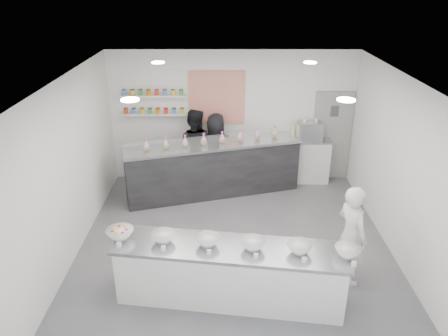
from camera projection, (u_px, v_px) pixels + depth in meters
The scene contains 26 objects.
floor at pixel (234, 248), 7.77m from camera, with size 6.00×6.00×0.00m, color #515156.
ceiling at pixel (236, 81), 6.55m from camera, with size 6.00×6.00×0.00m, color white.
back_wall at pixel (232, 117), 9.90m from camera, with size 5.50×5.50×0.00m, color white.
left_wall at pixel (68, 172), 7.17m from camera, with size 6.00×6.00×0.00m, color white.
right_wall at pixel (402, 172), 7.16m from camera, with size 6.00×6.00×0.00m, color white.
back_door at pixel (332, 136), 10.06m from camera, with size 0.88×0.04×2.10m, color gray.
pattern_panel at pixel (217, 98), 9.70m from camera, with size 1.25×0.03×1.20m, color #C32000.
jar_shelf_lower at pixel (154, 114), 9.77m from camera, with size 1.45×0.22×0.04m, color silver.
jar_shelf_upper at pixel (153, 96), 9.60m from camera, with size 1.45×0.22×0.04m, color silver.
preserve_jars at pixel (153, 102), 9.64m from camera, with size 1.45×0.10×0.56m, color red, non-canonical shape.
downlight_0 at pixel (130, 100), 5.65m from camera, with size 0.24×0.24×0.02m, color white.
downlight_1 at pixel (346, 100), 5.64m from camera, with size 0.24×0.24×0.02m, color white.
downlight_2 at pixel (158, 62), 8.02m from camera, with size 0.24×0.24×0.02m, color white.
downlight_3 at pixel (310, 63), 8.02m from camera, with size 0.24×0.24×0.02m, color white.
prep_counter at pixel (230, 273), 6.39m from camera, with size 3.37×0.77×0.92m, color silver.
back_bar at pixel (213, 169), 9.47m from camera, with size 3.80×0.70×1.18m, color black.
sneeze_guard at pixel (217, 142), 8.88m from camera, with size 3.75×0.02×0.32m, color white.
espresso_ledge at pixel (299, 161), 10.10m from camera, with size 1.38×0.44×1.03m, color silver.
espresso_machine at pixel (310, 131), 9.81m from camera, with size 0.53×0.37×0.41m, color #93969E.
cup_stacks at pixel (295, 133), 9.82m from camera, with size 0.24×0.24×0.34m, color #D2C686, non-canonical shape.
prep_bowls at pixel (230, 243), 6.18m from camera, with size 3.61×0.46×0.14m, color white, non-canonical shape.
label_cards at pixel (236, 266), 5.74m from camera, with size 3.31×0.04×0.07m, color white, non-canonical shape.
cookie_bags at pixel (213, 138), 9.18m from camera, with size 2.94×0.14×0.26m, color #E68CCF, non-canonical shape.
woman_prep at pixel (351, 235), 6.65m from camera, with size 0.60×0.39×1.64m, color silver.
staff_left at pixel (194, 148), 9.78m from camera, with size 0.87×0.68×1.80m, color black.
staff_right at pixel (216, 150), 9.80m from camera, with size 0.83×0.54×1.69m, color black.
Camera 1 is at (-0.18, -6.52, 4.47)m, focal length 35.00 mm.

